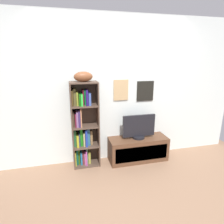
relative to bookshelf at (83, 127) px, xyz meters
name	(u,v)px	position (x,y,z in m)	size (l,w,h in m)	color
ground	(132,197)	(0.55, -0.99, -0.71)	(5.20, 5.20, 0.04)	#8B684E
back_wall	(113,91)	(0.55, 0.14, 0.57)	(4.80, 0.08, 2.52)	silver
bookshelf	(83,127)	(0.00, 0.00, 0.00)	(0.45, 0.28, 1.46)	#4D3A2F
football	(83,77)	(0.03, -0.03, 0.85)	(0.29, 0.16, 0.16)	brown
tv_stand	(138,149)	(0.97, -0.09, -0.48)	(1.06, 0.39, 0.43)	brown
television	(139,127)	(0.97, -0.09, -0.05)	(0.59, 0.22, 0.43)	black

